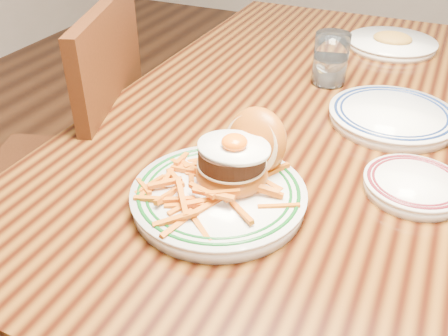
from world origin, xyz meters
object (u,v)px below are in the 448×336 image
at_px(main_plate, 225,180).
at_px(side_plate, 414,184).
at_px(table, 292,135).
at_px(chair_left, 78,168).

height_order(main_plate, side_plate, main_plate).
height_order(table, main_plate, main_plate).
distance_m(chair_left, main_plate, 0.66).
relative_size(table, side_plate, 8.79).
relative_size(chair_left, main_plate, 2.98).
relative_size(table, chair_left, 1.65).
height_order(chair_left, side_plate, chair_left).
bearing_deg(side_plate, chair_left, -179.11).
distance_m(table, side_plate, 0.41).
height_order(table, chair_left, chair_left).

